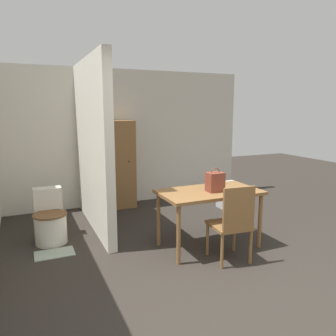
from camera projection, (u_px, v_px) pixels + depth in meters
The scene contains 10 objects.
ground_plane at pixel (232, 308), 2.98m from camera, with size 16.00×16.00×0.00m, color #2D2823.
wall_back at pixel (117, 138), 6.14m from camera, with size 5.09×0.12×2.50m.
partition_wall at pixel (92, 146), 4.85m from camera, with size 0.12×2.13×2.50m.
dining_table at pixel (209, 197), 4.20m from camera, with size 1.29×0.72×0.75m.
wooden_chair at pixel (233, 222), 3.79m from camera, with size 0.47×0.47×0.94m.
toilet at pixel (50, 221), 4.44m from camera, with size 0.44×0.59×0.70m.
handbag at pixel (215, 182), 4.13m from camera, with size 0.21×0.15×0.31m.
wooden_cabinet at pixel (116, 165), 5.92m from camera, with size 0.63×0.43×1.58m.
bath_mat at pixel (55, 254), 4.08m from camera, with size 0.47×0.30×0.01m.
space_heater at pixel (228, 195), 6.00m from camera, with size 0.35×0.23×0.48m.
Camera 1 is at (-1.63, -2.23, 1.78)m, focal length 35.00 mm.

